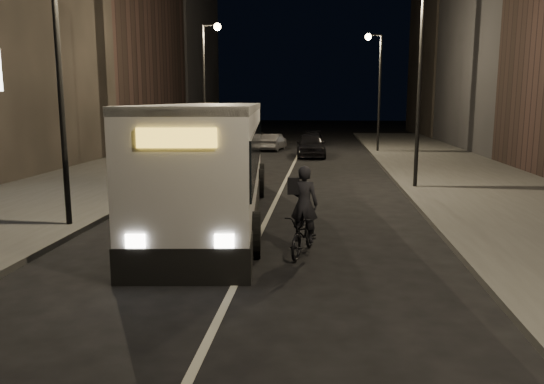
% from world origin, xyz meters
% --- Properties ---
extents(ground, '(180.00, 180.00, 0.00)m').
position_xyz_m(ground, '(0.00, 0.00, 0.00)').
color(ground, black).
rests_on(ground, ground).
extents(sidewalk_right, '(7.00, 70.00, 0.16)m').
position_xyz_m(sidewalk_right, '(8.50, 14.00, 0.08)').
color(sidewalk_right, '#373735').
rests_on(sidewalk_right, ground).
extents(sidewalk_left, '(7.00, 70.00, 0.16)m').
position_xyz_m(sidewalk_left, '(-8.50, 14.00, 0.08)').
color(sidewalk_left, '#373735').
rests_on(sidewalk_left, ground).
extents(streetlight_right_mid, '(1.20, 0.44, 8.12)m').
position_xyz_m(streetlight_right_mid, '(5.33, 12.00, 5.36)').
color(streetlight_right_mid, black).
rests_on(streetlight_right_mid, sidewalk_right).
extents(streetlight_right_far, '(1.20, 0.44, 8.12)m').
position_xyz_m(streetlight_right_far, '(5.33, 28.00, 5.36)').
color(streetlight_right_far, black).
rests_on(streetlight_right_far, sidewalk_right).
extents(streetlight_left_near, '(1.20, 0.44, 8.12)m').
position_xyz_m(streetlight_left_near, '(-5.33, 4.00, 5.36)').
color(streetlight_left_near, black).
rests_on(streetlight_left_near, sidewalk_left).
extents(streetlight_left_far, '(1.20, 0.44, 8.12)m').
position_xyz_m(streetlight_left_far, '(-5.33, 22.00, 5.36)').
color(streetlight_left_far, black).
rests_on(streetlight_left_far, sidewalk_left).
extents(city_bus, '(4.20, 13.54, 3.60)m').
position_xyz_m(city_bus, '(-1.76, 6.24, 1.96)').
color(city_bus, silver).
rests_on(city_bus, ground).
extents(cyclist_on_bicycle, '(1.08, 2.02, 2.21)m').
position_xyz_m(cyclist_on_bicycle, '(1.32, 2.06, 0.74)').
color(cyclist_on_bicycle, black).
rests_on(cyclist_on_bicycle, ground).
extents(car_near, '(2.13, 4.73, 1.58)m').
position_xyz_m(car_near, '(0.90, 24.83, 0.79)').
color(car_near, black).
rests_on(car_near, ground).
extents(car_mid, '(1.84, 3.95, 1.25)m').
position_xyz_m(car_mid, '(-2.05, 29.24, 0.63)').
color(car_mid, '#353537').
rests_on(car_mid, ground).
extents(car_far, '(1.65, 4.02, 1.16)m').
position_xyz_m(car_far, '(0.80, 34.34, 0.58)').
color(car_far, black).
rests_on(car_far, ground).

